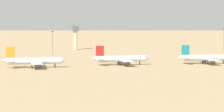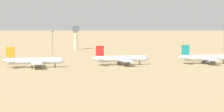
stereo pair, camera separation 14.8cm
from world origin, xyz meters
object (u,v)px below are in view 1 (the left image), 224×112
(parked_jet_orange_1, at_px, (34,61))
(control_tower, at_px, (75,35))
(parked_jet_teal_3, at_px, (205,58))
(light_pole_west, at_px, (53,42))
(parked_jet_red_2, at_px, (121,59))
(light_pole_east, at_px, (224,38))

(parked_jet_orange_1, distance_m, control_tower, 155.22)
(parked_jet_teal_3, height_order, light_pole_west, light_pole_west)
(parked_jet_red_2, xyz_separation_m, light_pole_west, (-24.41, 84.47, 6.16))
(parked_jet_red_2, distance_m, parked_jet_teal_3, 50.79)
(parked_jet_teal_3, distance_m, light_pole_west, 117.67)
(parked_jet_red_2, relative_size, control_tower, 1.75)
(parked_jet_red_2, bearing_deg, parked_jet_teal_3, -3.26)
(parked_jet_red_2, distance_m, light_pole_west, 88.14)
(parked_jet_orange_1, relative_size, control_tower, 1.79)
(parked_jet_red_2, relative_size, parked_jet_teal_3, 1.02)
(parked_jet_orange_1, height_order, light_pole_west, light_pole_west)
(light_pole_west, relative_size, light_pole_east, 0.96)
(control_tower, xyz_separation_m, light_pole_west, (-29.57, -58.70, -2.02))
(parked_jet_orange_1, bearing_deg, light_pole_east, 36.84)
(parked_jet_teal_3, height_order, control_tower, control_tower)
(parked_jet_red_2, distance_m, light_pole_east, 146.93)
(parked_jet_orange_1, xyz_separation_m, light_pole_west, (25.89, 86.04, 6.09))
(light_pole_east, bearing_deg, parked_jet_orange_1, -150.28)
(parked_jet_teal_3, distance_m, control_tower, 156.21)
(parked_jet_red_2, xyz_separation_m, light_pole_east, (114.14, 92.30, 6.58))
(parked_jet_teal_3, xyz_separation_m, light_pole_east, (63.72, 98.42, 6.64))
(light_pole_west, height_order, light_pole_east, light_pole_east)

